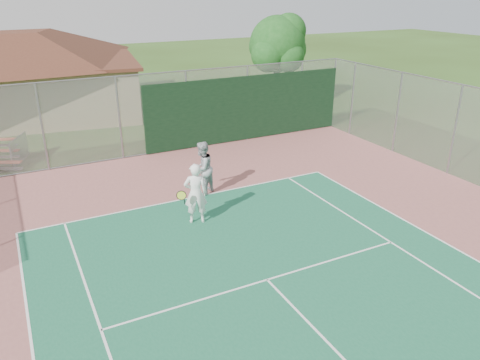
% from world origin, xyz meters
% --- Properties ---
extents(back_fence, '(20.08, 0.11, 3.53)m').
position_xyz_m(back_fence, '(2.11, 16.98, 1.67)').
color(back_fence, gray).
rests_on(back_fence, ground).
extents(side_fence_right, '(0.08, 9.00, 3.50)m').
position_xyz_m(side_fence_right, '(10.00, 12.50, 1.75)').
color(side_fence_right, gray).
rests_on(side_fence_right, ground).
extents(clubhouse, '(13.82, 10.28, 5.48)m').
position_xyz_m(clubhouse, '(-3.92, 26.41, 2.78)').
color(clubhouse, tan).
rests_on(clubhouse, ground).
extents(tree, '(3.90, 3.69, 5.44)m').
position_xyz_m(tree, '(9.90, 22.32, 3.57)').
color(tree, '#322212').
rests_on(tree, ground).
extents(player_white_front, '(1.13, 0.73, 1.94)m').
position_xyz_m(player_white_front, '(-0.40, 10.12, 0.97)').
color(player_white_front, white).
rests_on(player_white_front, ground).
extents(player_grey_back, '(1.17, 1.11, 1.91)m').
position_xyz_m(player_grey_back, '(0.62, 12.03, 0.96)').
color(player_grey_back, '#A7AAAC').
rests_on(player_grey_back, ground).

